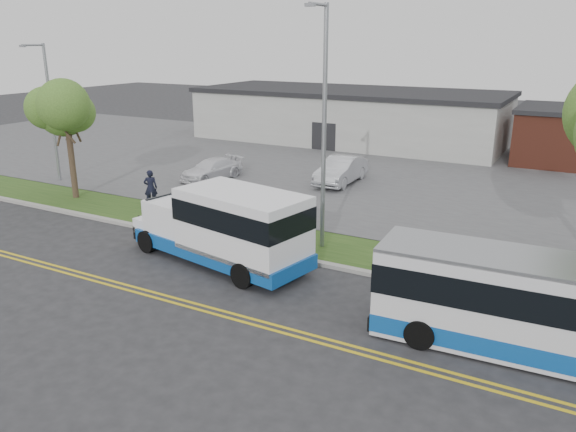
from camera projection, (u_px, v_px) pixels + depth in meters
The scene contains 18 objects.
ground at pixel (224, 257), 22.40m from camera, with size 140.00×140.00×0.00m, color #28282B.
lane_line_north at pixel (159, 294), 19.18m from camera, with size 70.00×0.12×0.01m, color gold.
lane_line_south at pixel (153, 297), 18.93m from camera, with size 70.00×0.12×0.01m, color gold.
curb at pixel (239, 247), 23.29m from camera, with size 80.00×0.30×0.15m, color #9E9B93.
verge at pixel (262, 235), 24.81m from camera, with size 80.00×3.30×0.10m, color #244617.
parking_lot at pixel (374, 172), 36.60m from camera, with size 80.00×25.00×0.10m, color #4C4C4F.
commercial_building at pixel (349, 116), 47.06m from camera, with size 25.40×10.40×4.35m.
brick_wing at pixel (565, 135), 38.74m from camera, with size 6.30×7.30×3.90m.
tree_west at pixel (65, 104), 29.03m from camera, with size 4.40×4.40×6.91m.
streetlight_near at pixel (323, 122), 21.73m from camera, with size 0.35×1.53×9.50m.
streetlight_far at pixel (50, 108), 32.91m from camera, with size 0.35×1.53×8.00m.
shuttle_bus at pixel (228, 225), 21.19m from camera, with size 8.19×3.94×3.02m.
transit_bus at pixel (563, 312), 14.86m from camera, with size 10.09×2.82×2.77m.
pedestrian at pixel (151, 188), 28.78m from camera, with size 0.68×0.45×1.86m, color black.
parked_car_a at pixel (341, 170), 33.27m from camera, with size 1.67×4.80×1.58m, color silver.
parked_car_b at pixel (212, 169), 34.28m from camera, with size 1.73×4.26×1.23m, color white.
grocery_bag_left at pixel (144, 203), 28.94m from camera, with size 0.32×0.32×0.32m, color white.
grocery_bag_right at pixel (159, 202), 29.09m from camera, with size 0.32×0.32×0.32m, color white.
Camera 1 is at (12.27, -17.06, 8.32)m, focal length 35.00 mm.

